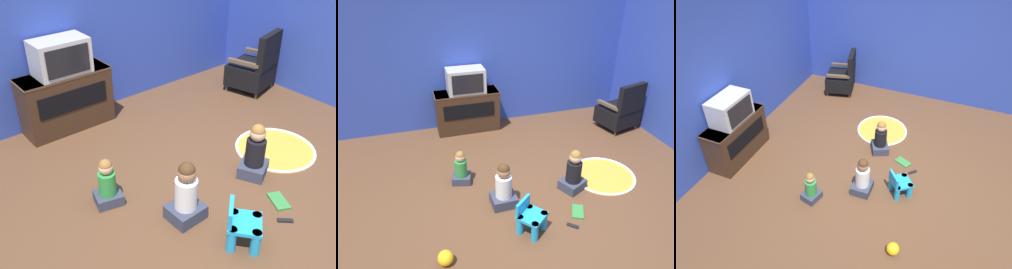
% 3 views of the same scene
% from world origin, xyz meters
% --- Properties ---
extents(ground_plane, '(30.00, 30.00, 0.00)m').
position_xyz_m(ground_plane, '(0.00, 0.00, 0.00)').
color(ground_plane, brown).
extents(wall_back, '(5.79, 0.12, 2.80)m').
position_xyz_m(wall_back, '(-0.10, 2.54, 1.40)').
color(wall_back, '#2D47B2').
rests_on(wall_back, ground_plane).
extents(tv_cabinet, '(1.18, 0.45, 0.77)m').
position_xyz_m(tv_cabinet, '(-0.58, 2.24, 0.40)').
color(tv_cabinet, '#382316').
rests_on(tv_cabinet, ground_plane).
extents(television, '(0.67, 0.42, 0.44)m').
position_xyz_m(television, '(-0.58, 2.23, 0.99)').
color(television, '#B7B7BC').
rests_on(television, tv_cabinet).
extents(black_armchair, '(0.77, 0.74, 0.95)m').
position_xyz_m(black_armchair, '(2.20, 1.44, 0.35)').
color(black_armchair, brown).
rests_on(black_armchair, ground_plane).
extents(yellow_kid_chair, '(0.42, 0.42, 0.42)m').
position_xyz_m(yellow_kid_chair, '(-0.37, -0.60, 0.18)').
color(yellow_kid_chair, '#1E99DB').
rests_on(yellow_kid_chair, ground_plane).
extents(play_mat, '(0.97, 0.97, 0.04)m').
position_xyz_m(play_mat, '(1.08, 0.13, 0.01)').
color(play_mat, gold).
rests_on(play_mat, ground_plane).
extents(child_watching_left, '(0.32, 0.29, 0.52)m').
position_xyz_m(child_watching_left, '(-1.00, 0.61, 0.23)').
color(child_watching_left, '#33384C').
rests_on(child_watching_left, ground_plane).
extents(child_watching_center, '(0.33, 0.29, 0.65)m').
position_xyz_m(child_watching_center, '(-0.55, -0.05, 0.28)').
color(child_watching_center, '#33384C').
rests_on(child_watching_center, ground_plane).
extents(child_watching_right, '(0.41, 0.40, 0.64)m').
position_xyz_m(child_watching_right, '(0.49, -0.01, 0.28)').
color(child_watching_right, '#33384C').
rests_on(child_watching_right, ground_plane).
extents(toy_ball, '(0.17, 0.17, 0.17)m').
position_xyz_m(toy_ball, '(-1.43, -0.81, 0.09)').
color(toy_ball, yellow).
rests_on(toy_ball, ground_plane).
extents(book, '(0.25, 0.30, 0.02)m').
position_xyz_m(book, '(0.33, -0.49, 0.01)').
color(book, '#337F3D').
rests_on(book, ground_plane).
extents(remote_control, '(0.14, 0.13, 0.02)m').
position_xyz_m(remote_control, '(0.16, -0.70, 0.01)').
color(remote_control, black).
rests_on(remote_control, ground_plane).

